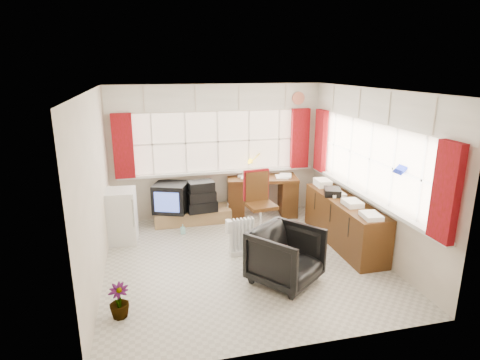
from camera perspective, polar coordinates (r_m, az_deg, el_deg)
The scene contains 20 objects.
ground at distance 6.14m, azimuth 0.48°, elevation -11.33°, with size 4.00×4.00×0.00m, color beige.
room_walls at distance 5.61m, azimuth 0.52°, elevation 2.42°, with size 4.00×4.00×4.00m.
window_back at distance 7.59m, azimuth -3.06°, elevation 1.68°, with size 3.70×0.12×3.60m.
window_right at distance 6.49m, azimuth 17.39°, elevation -1.51°, with size 0.12×3.70×3.60m.
curtains at distance 6.75m, azimuth 6.25°, elevation 4.25°, with size 3.83×3.83×1.15m.
overhead_cabinets at distance 6.70m, azimuth 6.75°, elevation 11.03°, with size 3.98×3.98×0.48m.
desk at distance 7.78m, azimuth 3.12°, elevation -1.93°, with size 1.42×0.86×0.80m.
desk_lamp at distance 7.78m, azimuth 2.46°, elevation 2.88°, with size 0.17×0.16×0.42m.
task_chair at distance 6.86m, azimuth 2.63°, elevation -2.94°, with size 0.52×0.54×1.11m.
office_chair at distance 5.45m, azimuth 6.53°, elevation -10.69°, with size 0.81×0.83×0.75m, color black.
radiator at distance 6.23m, azimuth 0.24°, elevation -8.50°, with size 0.40×0.18×0.58m.
credenza at distance 6.73m, azimuth 14.56°, elevation -5.66°, with size 0.50×2.00×0.85m.
file_tray at distance 6.80m, azimuth 13.01°, elevation -1.64°, with size 0.26×0.34×0.11m, color black.
tv_bench at distance 7.55m, azimuth -6.78°, elevation -5.02°, with size 1.40×0.50×0.25m, color #A47A52.
crt_tv at distance 7.37m, azimuth -9.78°, elevation -2.47°, with size 0.73×0.70×0.52m.
hifi_stack at distance 7.31m, azimuth -5.52°, elevation -2.46°, with size 0.57×0.40×0.56m.
mini_fridge at distance 6.89m, azimuth -16.69°, elevation -4.91°, with size 0.55×0.56×0.88m.
spray_bottle_a at distance 7.58m, azimuth -1.72°, elevation -4.50°, with size 0.13×0.13×0.33m, color silver.
spray_bottle_b at distance 7.06m, azimuth -8.13°, elevation -6.93°, with size 0.08×0.08×0.17m, color #94DDD5.
flower_vase at distance 5.00m, azimuth -16.83°, elevation -16.17°, with size 0.23×0.23×0.42m, color black.
Camera 1 is at (-1.33, -5.29, 2.81)m, focal length 30.00 mm.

